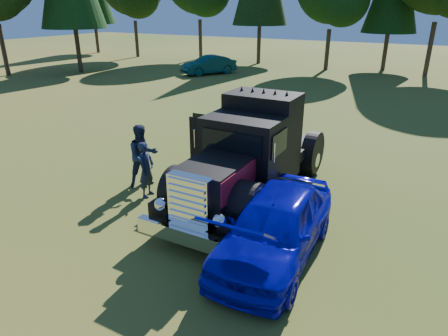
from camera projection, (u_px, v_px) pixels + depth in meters
ground at (157, 239)px, 9.80m from camera, size 120.00×120.00×0.00m
diamond_t_truck at (249, 159)px, 11.34m from camera, size 3.38×7.16×3.00m
hotrod_coupe at (275, 226)px, 8.88m from camera, size 2.05×4.64×1.89m
spectator_near at (146, 170)px, 11.74m from camera, size 0.50×0.67×1.69m
spectator_far at (143, 156)px, 12.40m from camera, size 1.14×1.21×1.98m
distant_teal_car at (209, 65)px, 32.98m from camera, size 3.70×4.70×1.49m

